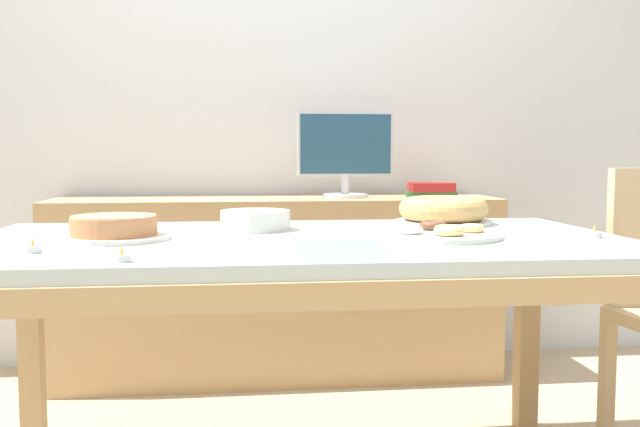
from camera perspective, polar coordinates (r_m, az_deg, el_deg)
wall_back at (r=3.43m, az=-3.83°, el=10.08°), size 8.00×0.10×2.60m
dining_table at (r=1.98m, az=-1.60°, el=-4.24°), size 1.83×1.01×0.76m
sideboard at (r=3.17m, az=-3.46°, el=-5.91°), size 1.93×0.44×0.79m
computer_monitor at (r=3.14m, az=2.05°, el=4.74°), size 0.42×0.20×0.38m
book_stack at (r=3.23m, az=8.86°, el=1.89°), size 0.24×0.19×0.06m
cake_chocolate_round at (r=1.99m, az=-16.15°, el=-1.18°), size 0.30×0.30×0.07m
cake_golden_bundt at (r=2.37m, az=9.84°, el=0.22°), size 0.31×0.31×0.09m
pastry_platter at (r=1.98m, az=9.55°, el=-1.59°), size 0.34×0.34×0.04m
plate_stack at (r=2.16m, az=-5.18°, el=-0.53°), size 0.21×0.21×0.06m
tealight_left_edge at (r=1.79m, az=-22.01°, el=-2.63°), size 0.04×0.04×0.04m
tealight_centre at (r=2.09m, az=21.09°, el=-1.54°), size 0.04×0.04×0.04m
tealight_near_cakes at (r=1.58m, az=-15.59°, el=-3.39°), size 0.04×0.04×0.04m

